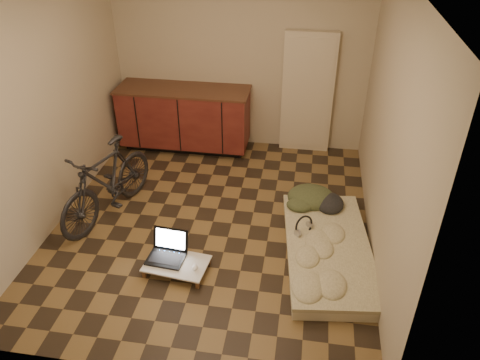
% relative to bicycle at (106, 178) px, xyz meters
% --- Properties ---
extents(room_shell, '(3.50, 4.00, 2.60)m').
position_rel_bicycle_xyz_m(room_shell, '(1.20, 0.04, 0.80)').
color(room_shell, brown).
rests_on(room_shell, ground).
extents(cabinets, '(1.84, 0.62, 0.91)m').
position_rel_bicycle_xyz_m(cabinets, '(0.45, 1.75, -0.03)').
color(cabinets, black).
rests_on(cabinets, ground).
extents(appliance_panel, '(0.70, 0.10, 1.70)m').
position_rel_bicycle_xyz_m(appliance_panel, '(2.15, 1.98, 0.35)').
color(appliance_panel, beige).
rests_on(appliance_panel, ground).
extents(bicycle, '(0.90, 1.61, 1.00)m').
position_rel_bicycle_xyz_m(bicycle, '(0.00, 0.00, 0.00)').
color(bicycle, black).
rests_on(bicycle, ground).
extents(futon, '(1.06, 1.86, 0.15)m').
position_rel_bicycle_xyz_m(futon, '(2.50, -0.34, -0.42)').
color(futon, beige).
rests_on(futon, ground).
extents(clothing_pile, '(0.63, 0.55, 0.23)m').
position_rel_bicycle_xyz_m(clothing_pile, '(2.35, 0.40, -0.23)').
color(clothing_pile, '#374025').
rests_on(clothing_pile, futon).
extents(headphones, '(0.34, 0.34, 0.17)m').
position_rel_bicycle_xyz_m(headphones, '(2.23, -0.17, -0.26)').
color(headphones, black).
rests_on(headphones, futon).
extents(lap_desk, '(0.66, 0.47, 0.10)m').
position_rel_bicycle_xyz_m(lap_desk, '(1.01, -0.80, -0.41)').
color(lap_desk, brown).
rests_on(lap_desk, ground).
extents(laptop, '(0.39, 0.36, 0.25)m').
position_rel_bicycle_xyz_m(laptop, '(0.89, -0.72, -0.34)').
color(laptop, black).
rests_on(laptop, lap_desk).
extents(mouse, '(0.06, 0.09, 0.03)m').
position_rel_bicycle_xyz_m(mouse, '(1.21, -0.85, -0.38)').
color(mouse, white).
rests_on(mouse, lap_desk).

